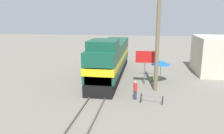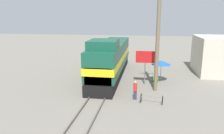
# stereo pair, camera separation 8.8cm
# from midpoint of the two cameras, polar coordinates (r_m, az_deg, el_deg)

# --- Properties ---
(ground_plane) EXTENTS (120.00, 120.00, 0.00)m
(ground_plane) POSITION_cam_midpoint_polar(r_m,az_deg,el_deg) (23.94, -1.49, -4.53)
(ground_plane) COLOR slate
(rail_near) EXTENTS (0.08, 43.27, 0.15)m
(rail_near) POSITION_cam_midpoint_polar(r_m,az_deg,el_deg) (24.06, -3.17, -4.27)
(rail_near) COLOR #4C4742
(rail_near) RESTS_ON ground_plane
(rail_far) EXTENTS (0.08, 43.27, 0.15)m
(rail_far) POSITION_cam_midpoint_polar(r_m,az_deg,el_deg) (23.81, 0.22, -4.44)
(rail_far) COLOR #4C4742
(rail_far) RESTS_ON ground_plane
(locomotive) EXTENTS (3.03, 15.80, 4.97)m
(locomotive) POSITION_cam_midpoint_polar(r_m,az_deg,el_deg) (26.38, -0.28, 2.07)
(locomotive) COLOR black
(locomotive) RESTS_ON ground_plane
(utility_pole) EXTENTS (1.80, 0.37, 10.39)m
(utility_pole) POSITION_cam_midpoint_polar(r_m,az_deg,el_deg) (21.32, 11.97, 7.46)
(utility_pole) COLOR #726047
(utility_pole) RESTS_ON ground_plane
(vendor_umbrella) EXTENTS (2.09, 2.09, 2.48)m
(vendor_umbrella) POSITION_cam_midpoint_polar(r_m,az_deg,el_deg) (24.81, 12.82, 1.14)
(vendor_umbrella) COLOR #4C4C4C
(vendor_umbrella) RESTS_ON ground_plane
(billboard_sign) EXTENTS (2.03, 0.12, 3.67)m
(billboard_sign) POSITION_cam_midpoint_polar(r_m,az_deg,el_deg) (23.49, 8.79, 1.97)
(billboard_sign) COLOR #595959
(billboard_sign) RESTS_ON ground_plane
(shrub_cluster) EXTENTS (0.78, 0.78, 0.78)m
(shrub_cluster) POSITION_cam_midpoint_polar(r_m,az_deg,el_deg) (25.08, 11.31, -3.03)
(shrub_cluster) COLOR #388C38
(shrub_cluster) RESTS_ON ground_plane
(person_bystander) EXTENTS (0.34, 0.34, 1.73)m
(person_bystander) POSITION_cam_midpoint_polar(r_m,az_deg,el_deg) (19.54, 6.20, -5.87)
(person_bystander) COLOR #2D3347
(person_bystander) RESTS_ON ground_plane
(bicycle) EXTENTS (1.96, 1.04, 0.76)m
(bicycle) POSITION_cam_midpoint_polar(r_m,az_deg,el_deg) (19.13, 10.44, -8.20)
(bicycle) COLOR black
(bicycle) RESTS_ON ground_plane
(building_block_distant) EXTENTS (5.55, 6.78, 4.72)m
(building_block_distant) POSITION_cam_midpoint_polar(r_m,az_deg,el_deg) (31.23, 26.18, 2.78)
(building_block_distant) COLOR beige
(building_block_distant) RESTS_ON ground_plane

